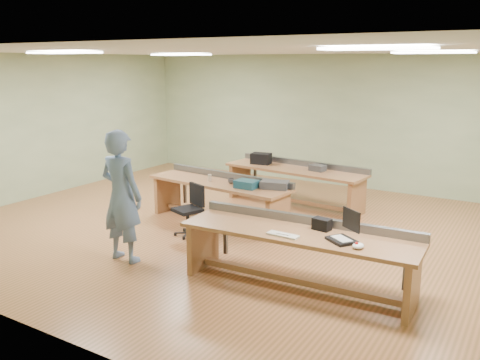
{
  "coord_description": "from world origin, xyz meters",
  "views": [
    {
      "loc": [
        4.17,
        -7.12,
        2.83
      ],
      "look_at": [
        0.21,
        -0.6,
        1.05
      ],
      "focal_mm": 38.0,
      "sensor_mm": 36.0,
      "label": 1
    }
  ],
  "objects_px": {
    "task_chair": "(190,217)",
    "mug": "(231,181)",
    "workbench_mid": "(220,192)",
    "laptop_base": "(341,240)",
    "workbench_front": "(299,245)",
    "parts_bin_teal": "(247,184)",
    "workbench_back": "(295,178)",
    "camera_bag": "(322,224)",
    "parts_bin_grey": "(275,185)",
    "person": "(122,196)",
    "drinks_can": "(210,178)"
  },
  "relations": [
    {
      "from": "workbench_back",
      "to": "parts_bin_teal",
      "type": "bearing_deg",
      "value": -84.8
    },
    {
      "from": "workbench_back",
      "to": "laptop_base",
      "type": "bearing_deg",
      "value": -51.79
    },
    {
      "from": "parts_bin_teal",
      "to": "task_chair",
      "type": "bearing_deg",
      "value": -133.86
    },
    {
      "from": "laptop_base",
      "to": "camera_bag",
      "type": "distance_m",
      "value": 0.47
    },
    {
      "from": "workbench_front",
      "to": "workbench_back",
      "type": "distance_m",
      "value": 3.87
    },
    {
      "from": "workbench_front",
      "to": "parts_bin_grey",
      "type": "height_order",
      "value": "parts_bin_grey"
    },
    {
      "from": "task_chair",
      "to": "parts_bin_teal",
      "type": "distance_m",
      "value": 1.1
    },
    {
      "from": "workbench_mid",
      "to": "person",
      "type": "bearing_deg",
      "value": -89.18
    },
    {
      "from": "laptop_base",
      "to": "camera_bag",
      "type": "relative_size",
      "value": 1.44
    },
    {
      "from": "person",
      "to": "parts_bin_teal",
      "type": "bearing_deg",
      "value": -111.32
    },
    {
      "from": "parts_bin_grey",
      "to": "camera_bag",
      "type": "bearing_deg",
      "value": -46.92
    },
    {
      "from": "workbench_back",
      "to": "mug",
      "type": "bearing_deg",
      "value": -97.44
    },
    {
      "from": "mug",
      "to": "drinks_can",
      "type": "relative_size",
      "value": 0.95
    },
    {
      "from": "workbench_mid",
      "to": "parts_bin_teal",
      "type": "relative_size",
      "value": 7.6
    },
    {
      "from": "person",
      "to": "laptop_base",
      "type": "height_order",
      "value": "person"
    },
    {
      "from": "camera_bag",
      "to": "mug",
      "type": "bearing_deg",
      "value": 154.57
    },
    {
      "from": "workbench_back",
      "to": "laptop_base",
      "type": "distance_m",
      "value": 4.25
    },
    {
      "from": "parts_bin_grey",
      "to": "mug",
      "type": "bearing_deg",
      "value": -174.12
    },
    {
      "from": "mug",
      "to": "parts_bin_grey",
      "type": "bearing_deg",
      "value": 5.88
    },
    {
      "from": "workbench_front",
      "to": "camera_bag",
      "type": "distance_m",
      "value": 0.4
    },
    {
      "from": "person",
      "to": "task_chair",
      "type": "height_order",
      "value": "person"
    },
    {
      "from": "workbench_back",
      "to": "parts_bin_grey",
      "type": "distance_m",
      "value": 1.74
    },
    {
      "from": "task_chair",
      "to": "person",
      "type": "bearing_deg",
      "value": -76.76
    },
    {
      "from": "person",
      "to": "mug",
      "type": "distance_m",
      "value": 2.26
    },
    {
      "from": "camera_bag",
      "to": "mug",
      "type": "xyz_separation_m",
      "value": [
        -2.32,
        1.53,
        -0.03
      ]
    },
    {
      "from": "workbench_back",
      "to": "camera_bag",
      "type": "height_order",
      "value": "camera_bag"
    },
    {
      "from": "task_chair",
      "to": "parts_bin_grey",
      "type": "distance_m",
      "value": 1.52
    },
    {
      "from": "workbench_back",
      "to": "task_chair",
      "type": "xyz_separation_m",
      "value": [
        -0.69,
        -2.6,
        -0.24
      ]
    },
    {
      "from": "laptop_base",
      "to": "drinks_can",
      "type": "distance_m",
      "value": 3.58
    },
    {
      "from": "workbench_mid",
      "to": "mug",
      "type": "height_order",
      "value": "workbench_mid"
    },
    {
      "from": "workbench_front",
      "to": "parts_bin_teal",
      "type": "bearing_deg",
      "value": 134.33
    },
    {
      "from": "workbench_front",
      "to": "drinks_can",
      "type": "bearing_deg",
      "value": 143.67
    },
    {
      "from": "parts_bin_teal",
      "to": "drinks_can",
      "type": "distance_m",
      "value": 0.82
    },
    {
      "from": "laptop_base",
      "to": "parts_bin_grey",
      "type": "distance_m",
      "value": 2.67
    },
    {
      "from": "task_chair",
      "to": "mug",
      "type": "bearing_deg",
      "value": 91.59
    },
    {
      "from": "person",
      "to": "workbench_front",
      "type": "bearing_deg",
      "value": -168.31
    },
    {
      "from": "person",
      "to": "laptop_base",
      "type": "relative_size",
      "value": 5.95
    },
    {
      "from": "workbench_front",
      "to": "laptop_base",
      "type": "height_order",
      "value": "workbench_front"
    },
    {
      "from": "laptop_base",
      "to": "mug",
      "type": "xyz_separation_m",
      "value": [
        -2.69,
        1.81,
        0.03
      ]
    },
    {
      "from": "task_chair",
      "to": "drinks_can",
      "type": "distance_m",
      "value": 0.95
    },
    {
      "from": "workbench_front",
      "to": "workbench_back",
      "type": "xyz_separation_m",
      "value": [
        -1.69,
        3.48,
        -0.0
      ]
    },
    {
      "from": "workbench_mid",
      "to": "workbench_back",
      "type": "distance_m",
      "value": 1.87
    },
    {
      "from": "camera_bag",
      "to": "parts_bin_grey",
      "type": "relative_size",
      "value": 0.49
    },
    {
      "from": "workbench_mid",
      "to": "drinks_can",
      "type": "xyz_separation_m",
      "value": [
        -0.16,
        -0.06,
        0.26
      ]
    },
    {
      "from": "workbench_mid",
      "to": "laptop_base",
      "type": "bearing_deg",
      "value": -26.02
    },
    {
      "from": "task_chair",
      "to": "parts_bin_grey",
      "type": "relative_size",
      "value": 1.87
    },
    {
      "from": "laptop_base",
      "to": "person",
      "type": "bearing_deg",
      "value": -138.32
    },
    {
      "from": "camera_bag",
      "to": "task_chair",
      "type": "distance_m",
      "value": 2.75
    },
    {
      "from": "workbench_front",
      "to": "camera_bag",
      "type": "bearing_deg",
      "value": 37.89
    },
    {
      "from": "laptop_base",
      "to": "mug",
      "type": "bearing_deg",
      "value": -179.49
    }
  ]
}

